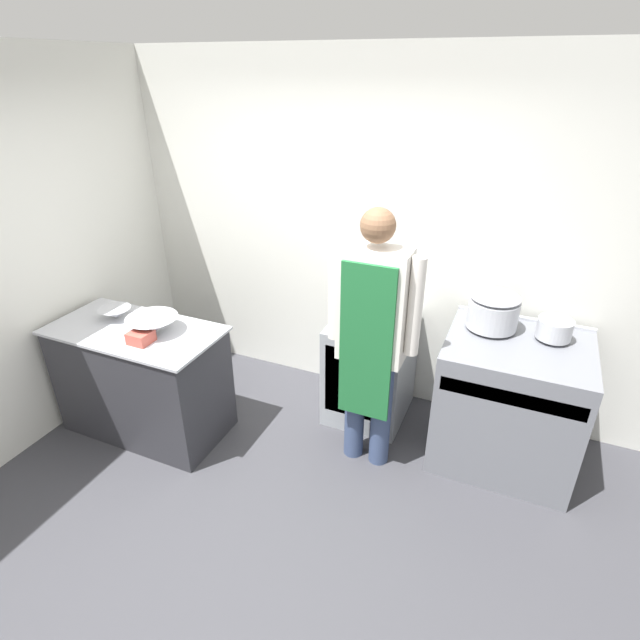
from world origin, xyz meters
The scene contains 12 objects.
ground_plane centered at (0.00, 0.00, 0.00)m, with size 14.00×14.00×0.00m, color #38383D.
wall_back centered at (0.00, 1.79, 1.35)m, with size 8.00×0.05×2.70m.
wall_left centered at (-1.90, 1.00, 1.35)m, with size 0.05×8.00×2.70m.
prep_counter centered at (-1.19, 0.56, 0.43)m, with size 1.26×0.64×0.87m.
stove centered at (1.36, 1.31, 0.47)m, with size 0.93×0.79×0.95m.
fridge_unit centered at (0.32, 1.42, 0.41)m, with size 0.60×0.64×0.82m.
person_cook centered at (0.47, 0.90, 1.04)m, with size 0.61×0.24×1.83m.
mixing_bowl centered at (-1.03, 0.58, 0.93)m, with size 0.36×0.36×0.12m.
small_bowl centered at (-1.43, 0.64, 0.91)m, with size 0.24×0.24×0.08m.
plastic_tub centered at (-1.01, 0.43, 0.91)m, with size 0.14×0.14×0.08m.
stock_pot centered at (1.15, 1.45, 1.08)m, with size 0.34×0.34×0.25m.
sauce_pot centered at (1.54, 1.45, 1.02)m, with size 0.22×0.22×0.13m.
Camera 1 is at (1.28, -1.79, 2.56)m, focal length 28.00 mm.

